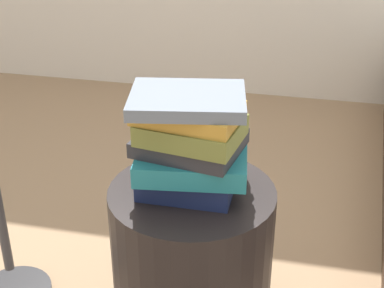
{
  "coord_description": "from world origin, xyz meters",
  "views": [
    {
      "loc": [
        0.27,
        -1.21,
        1.28
      ],
      "look_at": [
        0.0,
        0.0,
        0.65
      ],
      "focal_mm": 53.0,
      "sensor_mm": 36.0,
      "label": 1
    }
  ],
  "objects": [
    {
      "name": "side_table",
      "position": [
        0.0,
        0.0,
        0.26
      ],
      "size": [
        0.44,
        0.44,
        0.51
      ],
      "primitive_type": "cylinder",
      "color": "black",
      "rests_on": "ground_plane"
    },
    {
      "name": "book_ochre",
      "position": [
        -0.01,
        -0.01,
        0.73
      ],
      "size": [
        0.26,
        0.2,
        0.04
      ],
      "primitive_type": "cube",
      "rotation": [
        0.0,
        0.0,
        -0.15
      ],
      "color": "#B7842D",
      "rests_on": "book_olive"
    },
    {
      "name": "book_charcoal",
      "position": [
        -0.01,
        0.01,
        0.65
      ],
      "size": [
        0.28,
        0.24,
        0.04
      ],
      "primitive_type": "cube",
      "rotation": [
        0.0,
        0.0,
        -0.17
      ],
      "color": "#28282D",
      "rests_on": "book_teal"
    },
    {
      "name": "book_navy",
      "position": [
        -0.01,
        0.01,
        0.54
      ],
      "size": [
        0.24,
        0.19,
        0.06
      ],
      "primitive_type": "cube",
      "rotation": [
        0.0,
        0.0,
        -0.0
      ],
      "color": "#19234C",
      "rests_on": "side_table"
    },
    {
      "name": "book_olive",
      "position": [
        -0.0,
        -0.01,
        0.69
      ],
      "size": [
        0.26,
        0.21,
        0.05
      ],
      "primitive_type": "cube",
      "rotation": [
        0.0,
        0.0,
        -0.16
      ],
      "color": "olive",
      "rests_on": "book_charcoal"
    },
    {
      "name": "book_slate",
      "position": [
        -0.01,
        -0.01,
        0.77
      ],
      "size": [
        0.3,
        0.25,
        0.03
      ],
      "primitive_type": "cube",
      "rotation": [
        0.0,
        0.0,
        0.17
      ],
      "color": "slate",
      "rests_on": "book_ochre"
    },
    {
      "name": "book_teal",
      "position": [
        -0.0,
        -0.0,
        0.6
      ],
      "size": [
        0.3,
        0.24,
        0.05
      ],
      "primitive_type": "cube",
      "rotation": [
        0.0,
        0.0,
        0.13
      ],
      "color": "#1E727F",
      "rests_on": "book_navy"
    }
  ]
}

